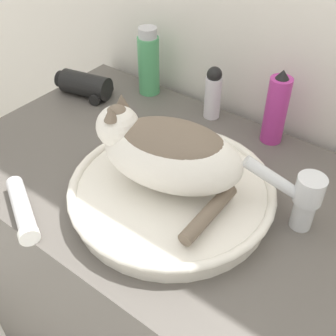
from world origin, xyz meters
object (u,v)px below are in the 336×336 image
Objects in this scene: mouthwash_bottle at (149,62)px; hair_dryer at (86,85)px; cream_tube at (22,209)px; faucet at (300,196)px; spray_bottle_trigger at (276,109)px; deodorant_stick at (213,93)px; cat at (167,151)px.

mouthwash_bottle is 0.20m from hair_dryer.
faucet is at bearing 34.90° from cream_tube.
faucet is 0.79× the size of spray_bottle_trigger.
deodorant_stick is at bearing 79.11° from cream_tube.
cat is 0.32m from cream_tube.
cat is 0.47m from mouthwash_bottle.
faucet is 0.56m from cream_tube.
hair_dryer is (-0.70, 0.11, -0.05)m from faucet.
deodorant_stick is (-0.18, 0.00, -0.02)m from spray_bottle_trigger.
spray_bottle_trigger reaches higher than deodorant_stick.
cat is 1.60× the size of mouthwash_bottle.
hair_dryer is at bearing -31.49° from faucet.
faucet is 0.79× the size of mouthwash_bottle.
hair_dryer is (-0.13, -0.13, -0.06)m from mouthwash_bottle.
faucet reaches higher than hair_dryer.
cat is 0.27m from faucet.
spray_bottle_trigger is 1.12× the size of cream_tube.
faucet is 0.89× the size of hair_dryer.
deodorant_stick is 0.75× the size of mouthwash_bottle.
mouthwash_bottle is at bearing -45.28° from faucet.
cat is at bearing -102.48° from spray_bottle_trigger.
mouthwash_bottle is (-0.57, 0.23, 0.02)m from faucet.
cream_tube is (0.11, -0.55, -0.08)m from mouthwash_bottle.
deodorant_stick is at bearing 180.00° from spray_bottle_trigger.
mouthwash_bottle reaches higher than cream_tube.
deodorant_stick reaches higher than hair_dryer.
spray_bottle_trigger is at bearing 62.63° from cream_tube.
cat is 0.35m from spray_bottle_trigger.
cat is at bearing 142.30° from hair_dryer.
faucet is 0.88× the size of cream_tube.
cream_tube is (-0.45, -0.32, -0.06)m from faucet.
spray_bottle_trigger reaches higher than hair_dryer.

